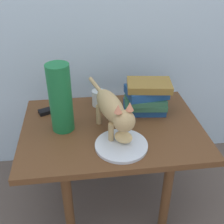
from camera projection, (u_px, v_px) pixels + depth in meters
The scene contains 9 objects.
ground_plane at pixel (112, 198), 1.60m from camera, with size 6.00×6.00×0.00m, color brown.
side_table at pixel (112, 137), 1.36m from camera, with size 0.86×0.61×0.50m.
plate at pixel (121, 145), 1.20m from camera, with size 0.23×0.23×0.01m, color silver.
bread_roll at pixel (123, 137), 1.19m from camera, with size 0.08×0.06×0.05m, color #E0BC7A.
cat at pixel (113, 109), 1.21m from camera, with size 0.16×0.47×0.23m.
book_stack at pixel (146, 97), 1.40m from camera, with size 0.24×0.19×0.17m.
green_vase at pixel (60, 98), 1.23m from camera, with size 0.10×0.10×0.32m, color #196B38.
candle_jar at pixel (99, 99), 1.48m from camera, with size 0.07×0.07×0.08m.
tv_remote at pixel (53, 109), 1.44m from camera, with size 0.15×0.04×0.02m, color black.
Camera 1 is at (-0.14, -1.08, 1.27)m, focal length 44.60 mm.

